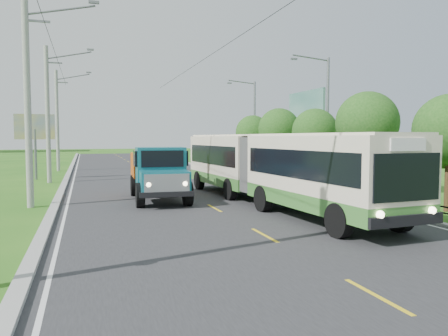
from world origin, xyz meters
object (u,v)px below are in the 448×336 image
planter_far (256,172)px  tree_fifth (279,132)px  pole_near (28,100)px  streetlight_far (253,122)px  tree_third (366,126)px  streetlight_mid (326,116)px  pole_far (58,120)px  tree_back (253,134)px  planter_near (369,195)px  billboard_right (306,114)px  tree_second (448,134)px  planter_mid (299,181)px  pole_mid (48,114)px  billboard_left (35,131)px  bus (272,164)px  tree_fourth (314,134)px  dump_truck (158,170)px

planter_far → tree_fifth: bearing=-56.0°
pole_near → streetlight_far: (18.90, 19.00, -0.19)m
tree_third → streetlight_mid: bearing=82.4°
pole_near → tree_third: bearing=-2.7°
streetlight_far → pole_far: bearing=165.2°
tree_third → planter_far: 14.40m
pole_far → tree_back: bearing=-20.7°
planter_near → billboard_right: billboard_right is taller
tree_second → tree_fifth: 18.00m
planter_mid → billboard_right: 8.68m
pole_near → pole_mid: size_ratio=1.00×
streetlight_far → billboard_left: (-20.14, -4.00, -1.04)m
tree_second → pole_far: bearing=120.4°
pole_far → tree_third: 30.78m
pole_mid → pole_far: size_ratio=1.00×
billboard_left → bus: 21.83m
tree_fourth → dump_truck: bearing=-159.2°
planter_mid → billboard_left: size_ratio=0.13×
pole_far → tree_second: (18.12, -30.86, -1.57)m
pole_near → billboard_right: (20.56, 11.00, 0.25)m
streetlight_mid → tree_second: bearing=-93.8°
tree_fourth → tree_third: bearing=-90.0°
pole_far → planter_far: (16.86, -11.00, -4.81)m
tree_fourth → tree_back: size_ratio=0.98×
planter_mid → billboard_left: bearing=151.1°
tree_second → tree_third: 6.02m
tree_second → billboard_left: bearing=131.5°
tree_back → streetlight_far: streetlight_far is taller
pole_mid → tree_second: 26.20m
pole_mid → streetlight_far: size_ratio=1.10×
pole_far → tree_second: bearing=-59.6°
planter_mid → planter_far: bearing=90.0°
planter_far → billboard_right: size_ratio=0.09×
tree_second → billboard_left: (-19.36, 21.86, 0.35)m
tree_fourth → planter_mid: (-1.26, -0.14, -3.30)m
tree_second → billboard_right: bearing=82.2°
streetlight_mid → billboard_right: bearing=74.6°
pole_far → planter_near: 32.19m
pole_near → tree_fourth: 18.89m
tree_fourth → streetlight_far: streetlight_far is taller
tree_back → planter_near: size_ratio=8.21×
planter_far → billboard_left: size_ratio=0.13×
pole_mid → pole_near: bearing=-90.0°
pole_far → pole_mid: bearing=-90.0°
pole_mid → planter_mid: 18.88m
pole_far → planter_near: (16.86, -27.00, -4.81)m
pole_near → billboard_left: bearing=94.7°
billboard_right → dump_truck: bearing=-144.1°
pole_near → pole_mid: 12.00m
pole_near → billboard_left: (-1.24, 15.00, -1.23)m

